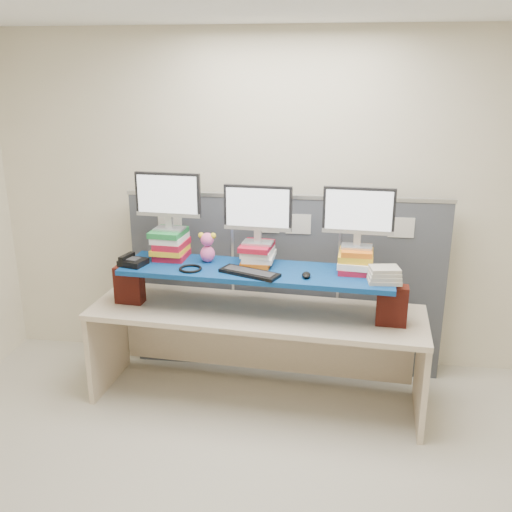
# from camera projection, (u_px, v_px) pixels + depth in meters

# --- Properties ---
(room) EXTENTS (5.00, 4.00, 2.80)m
(room) POSITION_uv_depth(u_px,v_px,m) (257.00, 293.00, 2.86)
(room) COLOR #F2E6C7
(room) RESTS_ON ground
(cubicle_partition) EXTENTS (2.60, 0.06, 1.53)m
(cubicle_partition) POSITION_uv_depth(u_px,v_px,m) (285.00, 285.00, 4.73)
(cubicle_partition) COLOR #42454D
(cubicle_partition) RESTS_ON ground
(desk) EXTENTS (2.54, 0.91, 0.76)m
(desk) POSITION_uv_depth(u_px,v_px,m) (256.00, 329.00, 4.30)
(desk) COLOR beige
(desk) RESTS_ON ground
(brick_pier_left) EXTENTS (0.22, 0.13, 0.29)m
(brick_pier_left) POSITION_uv_depth(u_px,v_px,m) (129.00, 285.00, 4.35)
(brick_pier_left) COLOR maroon
(brick_pier_left) RESTS_ON desk
(brick_pier_right) EXTENTS (0.22, 0.13, 0.29)m
(brick_pier_right) POSITION_uv_depth(u_px,v_px,m) (392.00, 305.00, 3.97)
(brick_pier_right) COLOR maroon
(brick_pier_right) RESTS_ON desk
(blue_board) EXTENTS (2.01, 0.64, 0.04)m
(blue_board) POSITION_uv_depth(u_px,v_px,m) (256.00, 271.00, 4.15)
(blue_board) COLOR navy
(blue_board) RESTS_ON brick_pier_left
(book_stack_left) EXTENTS (0.27, 0.31, 0.23)m
(book_stack_left) POSITION_uv_depth(u_px,v_px,m) (170.00, 244.00, 4.36)
(book_stack_left) COLOR #B5142E
(book_stack_left) RESTS_ON blue_board
(book_stack_center) EXTENTS (0.26, 0.32, 0.16)m
(book_stack_center) POSITION_uv_depth(u_px,v_px,m) (258.00, 253.00, 4.24)
(book_stack_center) COLOR orange
(book_stack_center) RESTS_ON blue_board
(book_stack_right) EXTENTS (0.27, 0.33, 0.17)m
(book_stack_right) POSITION_uv_depth(u_px,v_px,m) (356.00, 260.00, 4.09)
(book_stack_right) COLOR #B5142E
(book_stack_right) RESTS_ON blue_board
(monitor_left) EXTENTS (0.50, 0.16, 0.44)m
(monitor_left) POSITION_uv_depth(u_px,v_px,m) (168.00, 198.00, 4.25)
(monitor_left) COLOR #B5B5BB
(monitor_left) RESTS_ON book_stack_left
(monitor_center) EXTENTS (0.50, 0.16, 0.44)m
(monitor_center) POSITION_uv_depth(u_px,v_px,m) (258.00, 211.00, 4.14)
(monitor_center) COLOR #B5B5BB
(monitor_center) RESTS_ON book_stack_center
(monitor_right) EXTENTS (0.50, 0.16, 0.44)m
(monitor_right) POSITION_uv_depth(u_px,v_px,m) (359.00, 214.00, 3.99)
(monitor_right) COLOR #B5B5BB
(monitor_right) RESTS_ON book_stack_right
(keyboard) EXTENTS (0.46, 0.30, 0.03)m
(keyboard) POSITION_uv_depth(u_px,v_px,m) (250.00, 273.00, 4.03)
(keyboard) COLOR black
(keyboard) RESTS_ON blue_board
(mouse) EXTENTS (0.07, 0.12, 0.03)m
(mouse) POSITION_uv_depth(u_px,v_px,m) (306.00, 275.00, 3.98)
(mouse) COLOR black
(mouse) RESTS_ON blue_board
(desk_phone) EXTENTS (0.21, 0.20, 0.08)m
(desk_phone) POSITION_uv_depth(u_px,v_px,m) (132.00, 261.00, 4.23)
(desk_phone) COLOR black
(desk_phone) RESTS_ON blue_board
(headset) EXTENTS (0.17, 0.17, 0.02)m
(headset) POSITION_uv_depth(u_px,v_px,m) (191.00, 269.00, 4.13)
(headset) COLOR black
(headset) RESTS_ON blue_board
(plush_toy) EXTENTS (0.13, 0.10, 0.23)m
(plush_toy) POSITION_uv_depth(u_px,v_px,m) (207.00, 247.00, 4.27)
(plush_toy) COLOR pink
(plush_toy) RESTS_ON blue_board
(binder_stack) EXTENTS (0.24, 0.20, 0.11)m
(binder_stack) POSITION_uv_depth(u_px,v_px,m) (384.00, 275.00, 3.88)
(binder_stack) COLOR beige
(binder_stack) RESTS_ON blue_board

